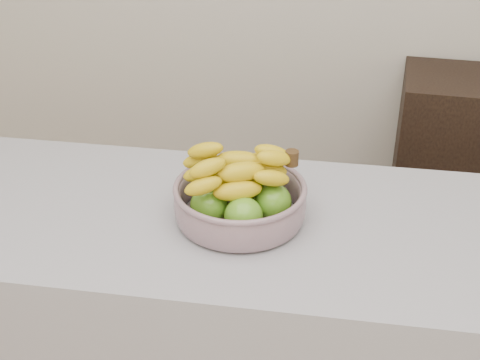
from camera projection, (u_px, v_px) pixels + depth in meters
The scene contains 2 objects.
cabinet at pixel (454, 180), 2.61m from camera, with size 0.47×0.38×0.85m, color black.
fruit_bowl at pixel (240, 197), 1.48m from camera, with size 0.30×0.30×0.17m.
Camera 1 is at (0.14, -0.59, 1.73)m, focal length 50.00 mm.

